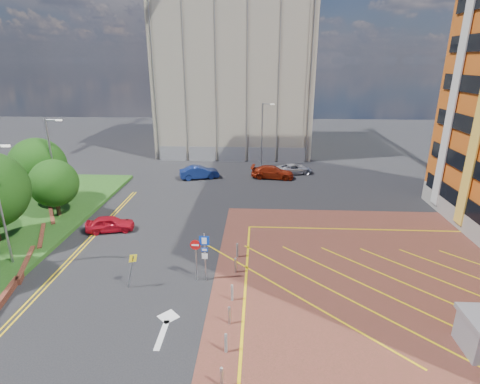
# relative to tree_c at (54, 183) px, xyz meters

# --- Properties ---
(ground) EXTENTS (140.00, 140.00, 0.00)m
(ground) POSITION_rel_tree_c_xyz_m (13.50, -10.00, -3.19)
(ground) COLOR black
(ground) RESTS_ON ground
(forecourt) EXTENTS (26.00, 26.00, 0.02)m
(forecourt) POSITION_rel_tree_c_xyz_m (27.50, -10.00, -3.18)
(forecourt) COLOR brown
(forecourt) RESTS_ON ground
(retaining_wall) EXTENTS (6.06, 20.33, 0.40)m
(retaining_wall) POSITION_rel_tree_c_xyz_m (1.70, -8.00, -2.99)
(retaining_wall) COLOR brown
(retaining_wall) RESTS_ON ground
(tree_c) EXTENTS (4.00, 4.00, 4.90)m
(tree_c) POSITION_rel_tree_c_xyz_m (0.00, 0.00, 0.00)
(tree_c) COLOR #3D2B1C
(tree_c) RESTS_ON grass_bed
(tree_d) EXTENTS (5.00, 5.00, 6.08)m
(tree_d) POSITION_rel_tree_c_xyz_m (-3.00, 3.00, 0.68)
(tree_d) COLOR #3D2B1C
(tree_d) RESTS_ON grass_bed
(lamp_left_near) EXTENTS (1.53, 0.16, 8.00)m
(lamp_left_near) POSITION_rel_tree_c_xyz_m (1.08, -8.00, 1.47)
(lamp_left_near) COLOR #9EA0A8
(lamp_left_near) RESTS_ON grass_bed
(lamp_left_far) EXTENTS (1.53, 0.16, 8.00)m
(lamp_left_far) POSITION_rel_tree_c_xyz_m (-0.92, 2.00, 1.47)
(lamp_left_far) COLOR #9EA0A8
(lamp_left_far) RESTS_ON grass_bed
(lamp_back) EXTENTS (1.53, 0.16, 8.00)m
(lamp_back) POSITION_rel_tree_c_xyz_m (17.58, 18.00, 1.17)
(lamp_back) COLOR #9EA0A8
(lamp_back) RESTS_ON ground
(sign_cluster) EXTENTS (1.17, 0.12, 3.20)m
(sign_cluster) POSITION_rel_tree_c_xyz_m (13.80, -9.02, -1.24)
(sign_cluster) COLOR #9EA0A8
(sign_cluster) RESTS_ON ground
(warning_sign) EXTENTS (0.74, 0.42, 2.25)m
(warning_sign) POSITION_rel_tree_c_xyz_m (9.79, -10.01, -1.76)
(warning_sign) COLOR #9EA0A8
(warning_sign) RESTS_ON ground
(bollard_row) EXTENTS (0.14, 11.14, 0.90)m
(bollard_row) POSITION_rel_tree_c_xyz_m (15.80, -11.67, -2.72)
(bollard_row) COLOR #9EA0A8
(bollard_row) RESTS_ON forecourt
(construction_building) EXTENTS (21.20, 19.20, 22.00)m
(construction_building) POSITION_rel_tree_c_xyz_m (13.50, 30.00, 7.81)
(construction_building) COLOR #AFA38F
(construction_building) RESTS_ON ground
(construction_fence) EXTENTS (21.60, 0.06, 2.00)m
(construction_fence) POSITION_rel_tree_c_xyz_m (14.50, 20.00, -2.19)
(construction_fence) COLOR gray
(construction_fence) RESTS_ON ground
(car_red_left) EXTENTS (3.96, 2.29, 1.27)m
(car_red_left) POSITION_rel_tree_c_xyz_m (5.41, -2.32, -2.56)
(car_red_left) COLOR red
(car_red_left) RESTS_ON ground
(car_blue_back) EXTENTS (4.72, 2.79, 1.47)m
(car_blue_back) POSITION_rel_tree_c_xyz_m (10.32, 12.12, -2.46)
(car_blue_back) COLOR navy
(car_blue_back) RESTS_ON ground
(car_red_back) EXTENTS (5.10, 2.53, 1.42)m
(car_red_back) POSITION_rel_tree_c_xyz_m (18.76, 12.71, -2.48)
(car_red_back) COLOR #9E250D
(car_red_back) RESTS_ON ground
(car_silver_back) EXTENTS (4.69, 3.05, 1.20)m
(car_silver_back) POSITION_rel_tree_c_xyz_m (21.45, 14.68, -2.59)
(car_silver_back) COLOR silver
(car_silver_back) RESTS_ON ground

